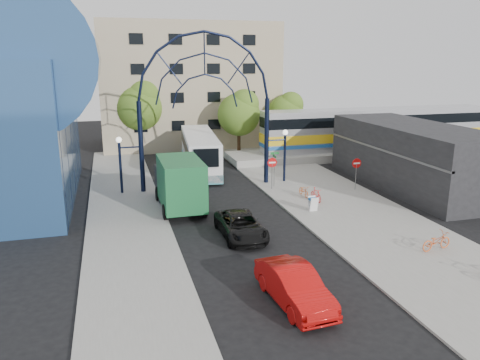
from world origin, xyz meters
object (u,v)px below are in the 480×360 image
object	(u,v)px
do_not_enter_sign	(356,166)
bike_near_a	(304,191)
city_bus	(200,151)
red_sedan	(294,286)
street_name_sign	(274,162)
green_truck	(179,183)
stop_sign	(272,165)
gateway_arch	(205,79)
bike_far_a	(436,241)
tree_north_c	(287,112)
black_suv	(241,226)
sandwich_board	(313,202)
tree_north_a	(240,112)
train_car	(376,128)
bike_near_b	(316,195)
tree_north_b	(140,105)

from	to	relation	value
do_not_enter_sign	bike_near_a	world-z (taller)	do_not_enter_sign
city_bus	red_sedan	xyz separation A→B (m)	(-0.82, -25.13, -0.97)
street_name_sign	green_truck	bearing A→B (deg)	-158.18
stop_sign	city_bus	xyz separation A→B (m)	(-4.15, 8.21, -0.22)
gateway_arch	bike_far_a	world-z (taller)	gateway_arch
tree_north_c	bike_far_a	bearing A→B (deg)	-95.63
black_suv	sandwich_board	bearing A→B (deg)	26.92
tree_north_c	bike_near_a	distance (m)	19.76
tree_north_a	bike_near_a	size ratio (longest dim) A/B	4.43
green_truck	bike_near_a	distance (m)	9.36
tree_north_c	bike_far_a	size ratio (longest dim) A/B	3.41
tree_north_a	gateway_arch	bearing A→B (deg)	-117.17
gateway_arch	train_car	distance (m)	22.27
red_sedan	tree_north_c	bearing A→B (deg)	64.68
sandwich_board	train_car	distance (m)	21.65
bike_near_a	gateway_arch	bearing A→B (deg)	143.09
city_bus	green_truck	world-z (taller)	green_truck
gateway_arch	bike_near_b	world-z (taller)	gateway_arch
tree_north_a	bike_near_b	xyz separation A→B (m)	(0.62, -17.93, -4.01)
stop_sign	green_truck	world-z (taller)	green_truck
street_name_sign	tree_north_a	bearing A→B (deg)	86.04
bike_near_b	gateway_arch	bearing A→B (deg)	136.64
street_name_sign	train_car	bearing A→B (deg)	32.42
gateway_arch	street_name_sign	xyz separation A→B (m)	(5.20, -1.40, -6.43)
tree_north_c	street_name_sign	bearing A→B (deg)	-114.31
stop_sign	train_car	bearing A→B (deg)	33.34
tree_north_b	city_bus	size ratio (longest dim) A/B	0.64
green_truck	bike_near_b	xyz separation A→B (m)	(9.63, -1.36, -1.21)
do_not_enter_sign	red_sedan	bearing A→B (deg)	-126.83
gateway_arch	sandwich_board	distance (m)	12.52
train_car	tree_north_c	xyz separation A→B (m)	(-7.88, 5.93, 1.37)
tree_north_c	green_truck	bearing A→B (deg)	-128.95
stop_sign	city_bus	size ratio (longest dim) A/B	0.20
black_suv	red_sedan	size ratio (longest dim) A/B	1.02
street_name_sign	tree_north_b	xyz separation A→B (m)	(-9.08, 17.33, 3.14)
do_not_enter_sign	tree_north_b	xyz separation A→B (m)	(-14.88, 19.93, 3.29)
tree_north_c	gateway_arch	bearing A→B (deg)	-131.04
stop_sign	street_name_sign	bearing A→B (deg)	56.36
bike_far_a	street_name_sign	bearing A→B (deg)	6.47
gateway_arch	green_truck	bearing A→B (deg)	-121.87
do_not_enter_sign	black_suv	world-z (taller)	do_not_enter_sign
gateway_arch	red_sedan	size ratio (longest dim) A/B	2.79
tree_north_c	bike_near_a	bearing A→B (deg)	-107.17
tree_north_a	street_name_sign	bearing A→B (deg)	-93.96
red_sedan	tree_north_a	bearing A→B (deg)	73.67
red_sedan	sandwich_board	bearing A→B (deg)	57.29
gateway_arch	tree_north_a	xyz separation A→B (m)	(6.12, 11.93, -3.95)
red_sedan	green_truck	bearing A→B (deg)	95.93
bike_near_a	tree_north_a	bearing A→B (deg)	89.85
gateway_arch	tree_north_b	bearing A→B (deg)	103.68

